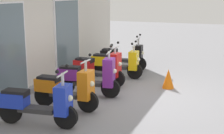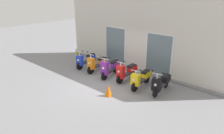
% 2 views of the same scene
% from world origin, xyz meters
% --- Properties ---
extents(ground_plane, '(40.00, 40.00, 0.00)m').
position_xyz_m(ground_plane, '(0.00, 0.00, 0.00)').
color(ground_plane, gray).
extents(storefront_facade, '(10.25, 0.50, 4.12)m').
position_xyz_m(storefront_facade, '(0.00, 2.54, 1.99)').
color(storefront_facade, beige).
rests_on(storefront_facade, ground_plane).
extents(scooter_blue, '(0.58, 1.61, 1.19)m').
position_xyz_m(scooter_blue, '(-2.49, 0.90, 0.45)').
color(scooter_blue, black).
rests_on(scooter_blue, ground_plane).
extents(scooter_orange, '(0.51, 1.55, 1.24)m').
position_xyz_m(scooter_orange, '(-1.47, 0.83, 0.48)').
color(scooter_orange, black).
rests_on(scooter_orange, ground_plane).
extents(scooter_purple, '(0.65, 1.61, 1.26)m').
position_xyz_m(scooter_purple, '(-0.45, 0.76, 0.49)').
color(scooter_purple, black).
rests_on(scooter_purple, ground_plane).
extents(scooter_red, '(0.52, 1.55, 1.22)m').
position_xyz_m(scooter_red, '(0.53, 0.92, 0.49)').
color(scooter_red, black).
rests_on(scooter_red, ground_plane).
extents(scooter_yellow, '(0.55, 1.62, 1.12)m').
position_xyz_m(scooter_yellow, '(1.51, 0.79, 0.44)').
color(scooter_yellow, black).
rests_on(scooter_yellow, ground_plane).
extents(scooter_black, '(0.54, 1.59, 1.19)m').
position_xyz_m(scooter_black, '(2.50, 0.92, 0.46)').
color(scooter_black, black).
rests_on(scooter_black, ground_plane).
extents(curb_bollard, '(0.12, 0.12, 0.70)m').
position_xyz_m(curb_bollard, '(-3.74, 1.21, 0.35)').
color(curb_bollard, yellow).
rests_on(curb_bollard, ground_plane).
extents(traffic_cone, '(0.32, 0.32, 0.52)m').
position_xyz_m(traffic_cone, '(0.96, -0.90, 0.26)').
color(traffic_cone, orange).
rests_on(traffic_cone, ground_plane).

